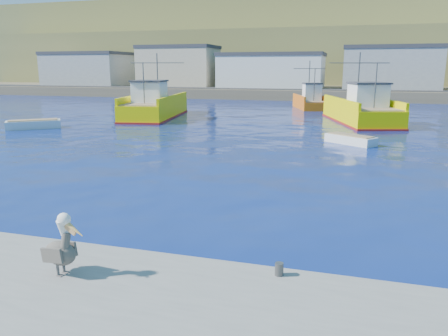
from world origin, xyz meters
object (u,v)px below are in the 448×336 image
trawler_yellow_a (155,107)px  trawler_yellow_b (361,111)px  skiff_left (34,125)px  skiff_mid (350,140)px  boat_orange (310,101)px  pelican (61,248)px

trawler_yellow_a → trawler_yellow_b: size_ratio=1.02×
skiff_left → skiff_mid: size_ratio=1.21×
trawler_yellow_a → boat_orange: (14.78, 14.72, -0.12)m
trawler_yellow_b → skiff_left: trawler_yellow_b is taller
trawler_yellow_a → boat_orange: 20.86m
trawler_yellow_a → boat_orange: size_ratio=1.60×
skiff_left → skiff_mid: 26.33m
trawler_yellow_b → skiff_left: size_ratio=3.01×
trawler_yellow_a → skiff_mid: (20.07, -11.23, -0.88)m
skiff_mid → pelican: size_ratio=2.38×
skiff_left → skiff_mid: skiff_left is taller
trawler_yellow_a → skiff_mid: 23.02m
trawler_yellow_a → pelican: trawler_yellow_a is taller
pelican → trawler_yellow_b: bearing=79.0°
trawler_yellow_a → skiff_left: 12.68m
skiff_mid → pelican: (-6.15, -23.24, 0.90)m
trawler_yellow_a → skiff_mid: bearing=-29.2°
trawler_yellow_a → pelican: bearing=-68.0°
boat_orange → pelican: 49.20m
trawler_yellow_a → trawler_yellow_b: 20.92m
skiff_left → skiff_mid: (26.33, -0.23, -0.06)m
trawler_yellow_a → trawler_yellow_b: trawler_yellow_a is taller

